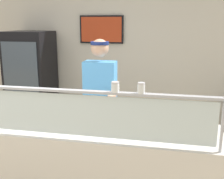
% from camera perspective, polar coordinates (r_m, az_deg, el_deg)
% --- Properties ---
extents(shop_rear_unit, '(6.59, 0.13, 2.70)m').
position_cam_1_polar(shop_rear_unit, '(4.72, 4.75, 6.27)').
color(shop_rear_unit, beige).
rests_on(shop_rear_unit, ground).
extents(serving_counter, '(2.19, 0.70, 0.95)m').
position_cam_1_polar(serving_counter, '(2.94, -1.18, -16.63)').
color(serving_counter, silver).
rests_on(serving_counter, ground).
extents(sneeze_guard, '(2.01, 0.06, 0.45)m').
position_cam_1_polar(sneeze_guard, '(2.37, -2.89, -4.16)').
color(sneeze_guard, '#B2B5BC').
rests_on(sneeze_guard, serving_counter).
extents(pizza_tray, '(0.43, 0.43, 0.04)m').
position_cam_1_polar(pizza_tray, '(2.81, -6.14, -7.06)').
color(pizza_tray, '#9EA0A8').
rests_on(pizza_tray, serving_counter).
extents(pizza_server, '(0.12, 0.29, 0.01)m').
position_cam_1_polar(pizza_server, '(2.77, -5.37, -6.85)').
color(pizza_server, '#ADAFB7').
rests_on(pizza_server, pizza_tray).
extents(parmesan_shaker, '(0.07, 0.07, 0.09)m').
position_cam_1_polar(parmesan_shaker, '(2.28, 0.67, 0.39)').
color(parmesan_shaker, white).
rests_on(parmesan_shaker, sneeze_guard).
extents(pepper_flake_shaker, '(0.06, 0.06, 0.09)m').
position_cam_1_polar(pepper_flake_shaker, '(2.25, 5.94, 0.18)').
color(pepper_flake_shaker, white).
rests_on(pepper_flake_shaker, sneeze_guard).
extents(worker_figure, '(0.41, 0.50, 1.76)m').
position_cam_1_polar(worker_figure, '(3.43, -2.34, -2.49)').
color(worker_figure, '#23232D').
rests_on(worker_figure, ground).
extents(drink_fridge, '(0.68, 0.66, 1.81)m').
position_cam_1_polar(drink_fridge, '(4.89, -15.95, 0.67)').
color(drink_fridge, black).
rests_on(drink_fridge, ground).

